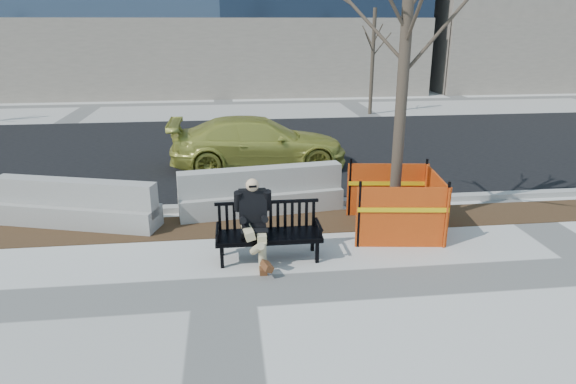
# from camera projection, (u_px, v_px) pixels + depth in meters

# --- Properties ---
(ground) EXTENTS (120.00, 120.00, 0.00)m
(ground) POSITION_uv_depth(u_px,v_px,m) (224.00, 292.00, 7.61)
(ground) COLOR beige
(ground) RESTS_ON ground
(mulch_strip) EXTENTS (40.00, 1.20, 0.02)m
(mulch_strip) POSITION_uv_depth(u_px,v_px,m) (224.00, 226.00, 10.05)
(mulch_strip) COLOR #47301C
(mulch_strip) RESTS_ON ground
(asphalt_street) EXTENTS (60.00, 10.40, 0.01)m
(asphalt_street) POSITION_uv_depth(u_px,v_px,m) (223.00, 151.00, 15.89)
(asphalt_street) COLOR black
(asphalt_street) RESTS_ON ground
(curb) EXTENTS (60.00, 0.25, 0.12)m
(curb) POSITION_uv_depth(u_px,v_px,m) (224.00, 207.00, 10.93)
(curb) COLOR #9E9B93
(curb) RESTS_ON ground
(bench) EXTENTS (1.81, 0.65, 0.96)m
(bench) POSITION_uv_depth(u_px,v_px,m) (269.00, 259.00, 8.68)
(bench) COLOR black
(bench) RESTS_ON ground
(seated_man) EXTENTS (0.60, 1.00, 1.40)m
(seated_man) POSITION_uv_depth(u_px,v_px,m) (254.00, 258.00, 8.69)
(seated_man) COLOR black
(seated_man) RESTS_ON ground
(tree_fence) EXTENTS (2.74, 2.74, 6.12)m
(tree_fence) POSITION_uv_depth(u_px,v_px,m) (392.00, 230.00, 9.87)
(tree_fence) COLOR #F35914
(tree_fence) RESTS_ON ground
(sedan) EXTENTS (4.76, 1.94, 1.38)m
(sedan) POSITION_uv_depth(u_px,v_px,m) (259.00, 167.00, 14.11)
(sedan) COLOR #A8A83D
(sedan) RESTS_ON ground
(jersey_barrier_left) EXTENTS (3.33, 1.58, 0.94)m
(jersey_barrier_left) POSITION_uv_depth(u_px,v_px,m) (79.00, 225.00, 10.12)
(jersey_barrier_left) COLOR #9A9790
(jersey_barrier_left) RESTS_ON ground
(jersey_barrier_right) EXTENTS (3.48, 1.15, 0.98)m
(jersey_barrier_right) POSITION_uv_depth(u_px,v_px,m) (262.00, 212.00, 10.81)
(jersey_barrier_right) COLOR #A19E97
(jersey_barrier_right) RESTS_ON ground
(far_tree_right) EXTENTS (2.27, 2.27, 4.71)m
(far_tree_right) POSITION_uv_depth(u_px,v_px,m) (370.00, 114.00, 22.22)
(far_tree_right) COLOR #4A3D2F
(far_tree_right) RESTS_ON ground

